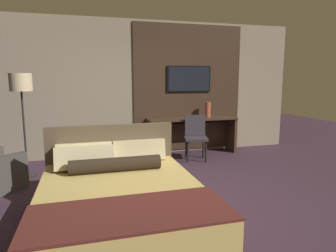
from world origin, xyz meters
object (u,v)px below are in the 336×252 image
desk (191,129)px  desk_chair (195,133)px  floor_lamp (21,91)px  bed (120,201)px  vase_tall (208,110)px  tv (189,79)px

desk → desk_chair: 0.49m
floor_lamp → bed: bearing=-59.3°
desk → desk_chair: bearing=-100.8°
desk_chair → vase_tall: size_ratio=2.72×
floor_lamp → tv: bearing=16.8°
bed → floor_lamp: bearing=120.7°
bed → tv: size_ratio=2.17×
tv → floor_lamp: (-3.16, -0.95, -0.18)m
tv → desk_chair: 1.27m
bed → floor_lamp: (-1.27, 2.14, 1.11)m
vase_tall → desk_chair: bearing=-133.5°
tv → desk_chair: bearing=-97.8°
vase_tall → desk: bearing=-178.7°
bed → tv: tv is taller
tv → bed: bearing=-121.3°
floor_lamp → desk: bearing=13.5°
bed → vase_tall: 3.74m
desk → vase_tall: vase_tall is taller
bed → vase_tall: (2.26, 2.91, 0.63)m
tv → vase_tall: tv is taller
desk → bed: bearing=-123.0°
desk → vase_tall: 0.56m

